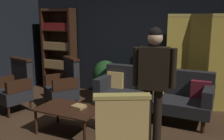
% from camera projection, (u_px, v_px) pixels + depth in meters
% --- Properties ---
extents(back_wall, '(7.20, 0.10, 2.80)m').
position_uv_depth(back_wall, '(144.00, 37.00, 5.61)').
color(back_wall, black).
rests_on(back_wall, ground_plane).
extents(folding_screen, '(1.28, 0.25, 1.90)m').
position_uv_depth(folding_screen, '(198.00, 61.00, 4.97)').
color(folding_screen, '#B29338').
rests_on(folding_screen, ground_plane).
extents(bookshelf, '(0.90, 0.32, 2.05)m').
position_uv_depth(bookshelf, '(60.00, 48.00, 6.37)').
color(bookshelf, black).
rests_on(bookshelf, ground_plane).
extents(velvet_couch, '(2.12, 0.78, 0.88)m').
position_uv_depth(velvet_couch, '(153.00, 92.00, 4.70)').
color(velvet_couch, black).
rests_on(velvet_couch, ground_plane).
extents(coffee_table, '(1.00, 0.64, 0.42)m').
position_uv_depth(coffee_table, '(69.00, 111.00, 3.97)').
color(coffee_table, black).
rests_on(coffee_table, ground_plane).
extents(armchair_gilt_accent, '(0.78, 0.78, 1.04)m').
position_uv_depth(armchair_gilt_accent, '(120.00, 136.00, 2.86)').
color(armchair_gilt_accent, tan).
rests_on(armchair_gilt_accent, ground_plane).
extents(armchair_wing_left, '(0.70, 0.69, 1.04)m').
position_uv_depth(armchair_wing_left, '(15.00, 87.00, 4.91)').
color(armchair_wing_left, black).
rests_on(armchair_wing_left, ground_plane).
extents(armchair_wing_right, '(0.80, 0.80, 1.04)m').
position_uv_depth(armchair_wing_right, '(64.00, 85.00, 5.05)').
color(armchair_wing_right, black).
rests_on(armchair_wing_right, ground_plane).
extents(standing_figure, '(0.58, 0.27, 1.70)m').
position_uv_depth(standing_figure, '(154.00, 77.00, 3.41)').
color(standing_figure, black).
rests_on(standing_figure, ground_plane).
extents(potted_plant, '(0.58, 0.58, 0.88)m').
position_uv_depth(potted_plant, '(105.00, 77.00, 5.69)').
color(potted_plant, brown).
rests_on(potted_plant, ground_plane).
extents(book_tan_leather, '(0.22, 0.19, 0.04)m').
position_uv_depth(book_tan_leather, '(79.00, 107.00, 3.96)').
color(book_tan_leather, '#9E7A47').
rests_on(book_tan_leather, coffee_table).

